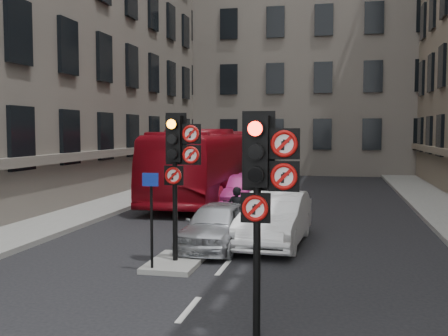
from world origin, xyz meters
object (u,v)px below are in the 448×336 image
at_px(car_white, 275,219).
at_px(info_sign, 151,207).
at_px(car_silver, 217,225).
at_px(bus_red, 207,165).
at_px(motorcyclist, 237,212).
at_px(motorcycle, 232,213).
at_px(signal_far, 178,154).
at_px(signal_near, 263,175).
at_px(car_pink, 233,190).

relative_size(car_white, info_sign, 2.06).
relative_size(car_silver, info_sign, 1.73).
height_order(bus_red, motorcyclist, bus_red).
bearing_deg(bus_red, motorcycle, -69.81).
relative_size(signal_far, car_white, 0.79).
height_order(signal_near, info_sign, signal_near).
bearing_deg(bus_red, signal_far, -79.37).
bearing_deg(signal_near, info_sign, 133.21).
bearing_deg(signal_far, signal_near, -56.98).
relative_size(signal_far, car_pink, 0.81).
relative_size(signal_near, info_sign, 1.63).
relative_size(bus_red, info_sign, 5.46).
bearing_deg(signal_near, signal_far, 123.02).
relative_size(car_silver, motorcycle, 2.10).
relative_size(signal_near, signal_far, 1.00).
height_order(car_pink, bus_red, bus_red).
bearing_deg(motorcycle, bus_red, 106.90).
xyz_separation_m(signal_near, car_white, (-0.58, 6.84, -1.84)).
distance_m(car_white, motorcycle, 2.49).
height_order(signal_far, motorcycle, signal_far).
distance_m(car_pink, motorcyclist, 7.00).
height_order(car_silver, motorcyclist, motorcyclist).
relative_size(car_silver, bus_red, 0.32).
bearing_deg(motorcycle, car_silver, -91.17).
height_order(car_white, info_sign, info_sign).
distance_m(signal_far, car_white, 4.00).
bearing_deg(info_sign, car_silver, 72.86).
height_order(signal_near, car_silver, signal_near).
xyz_separation_m(motorcycle, info_sign, (-0.79, -5.53, 0.99)).
bearing_deg(car_pink, info_sign, -91.73).
bearing_deg(motorcyclist, car_white, 159.37).
bearing_deg(motorcyclist, signal_near, 113.47).
distance_m(signal_near, motorcyclist, 8.01).
relative_size(car_pink, bus_red, 0.37).
height_order(signal_far, car_pink, signal_far).
distance_m(bus_red, info_sign, 12.81).
bearing_deg(bus_red, car_white, -64.79).
xyz_separation_m(signal_far, motorcycle, (0.40, 4.72, -2.16)).
bearing_deg(signal_far, motorcyclist, 78.06).
relative_size(motorcyclist, info_sign, 0.71).
distance_m(car_silver, car_white, 1.74).
xyz_separation_m(car_silver, car_pink, (-1.20, 8.42, -0.00)).
xyz_separation_m(bus_red, motorcycle, (2.64, -7.14, -1.12)).
relative_size(car_white, motorcyclist, 2.89).
xyz_separation_m(signal_far, info_sign, (-0.39, -0.81, -1.17)).
xyz_separation_m(signal_far, car_pink, (-0.70, 10.43, -2.06)).
bearing_deg(car_silver, motorcyclist, 84.06).
bearing_deg(car_white, motorcycle, 134.55).
relative_size(motorcycle, motorcyclist, 1.16).
height_order(signal_near, car_pink, signal_near).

